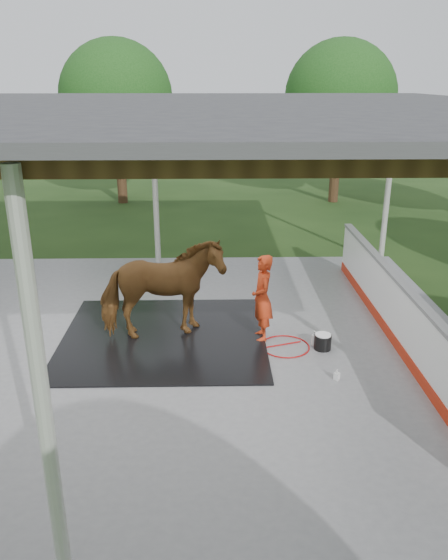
{
  "coord_description": "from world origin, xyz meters",
  "views": [
    {
      "loc": [
        1.38,
        -8.51,
        4.45
      ],
      "look_at": [
        1.58,
        0.38,
        1.14
      ],
      "focal_mm": 35.0,
      "sensor_mm": 36.0,
      "label": 1
    }
  ],
  "objects_px": {
    "horse": "(162,290)",
    "wash_bucket": "(323,341)",
    "dasher_board": "(400,316)",
    "handler": "(262,298)"
  },
  "relations": [
    {
      "from": "horse",
      "to": "wash_bucket",
      "type": "bearing_deg",
      "value": -114.41
    },
    {
      "from": "horse",
      "to": "handler",
      "type": "bearing_deg",
      "value": -106.44
    },
    {
      "from": "dasher_board",
      "to": "horse",
      "type": "xyz_separation_m",
      "value": [
        -4.11,
        0.38,
        0.38
      ]
    },
    {
      "from": "dasher_board",
      "to": "handler",
      "type": "relative_size",
      "value": 5.13
    },
    {
      "from": "dasher_board",
      "to": "handler",
      "type": "xyz_separation_m",
      "value": [
        -2.35,
        0.3,
        0.24
      ]
    },
    {
      "from": "wash_bucket",
      "to": "handler",
      "type": "bearing_deg",
      "value": 156.91
    },
    {
      "from": "horse",
      "to": "handler",
      "type": "height_order",
      "value": "horse"
    },
    {
      "from": "horse",
      "to": "handler",
      "type": "relative_size",
      "value": 1.36
    },
    {
      "from": "handler",
      "to": "wash_bucket",
      "type": "bearing_deg",
      "value": 61.14
    },
    {
      "from": "dasher_board",
      "to": "handler",
      "type": "distance_m",
      "value": 2.38
    }
  ]
}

